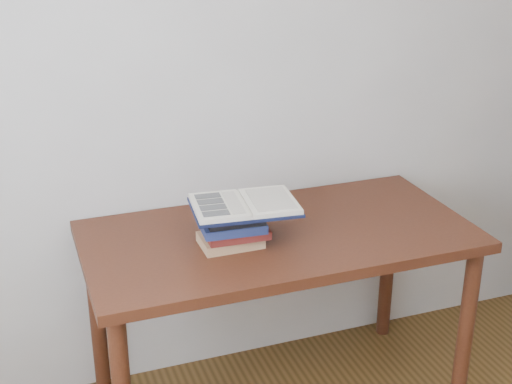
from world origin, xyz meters
name	(u,v)px	position (x,y,z in m)	size (l,w,h in m)	color
desk	(279,255)	(0.07, 1.38, 0.66)	(1.42, 0.71, 0.76)	#401E10
book_stack	(233,228)	(-0.12, 1.34, 0.82)	(0.24, 0.18, 0.13)	#8D6549
open_book	(245,205)	(-0.07, 1.35, 0.90)	(0.39, 0.29, 0.03)	black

